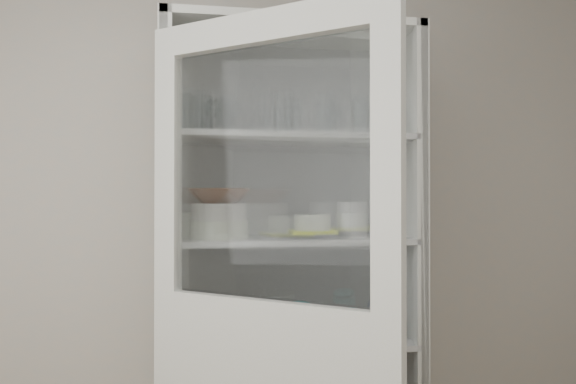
# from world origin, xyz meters

# --- Properties ---
(wall_back) EXTENTS (3.60, 0.02, 2.60)m
(wall_back) POSITION_xyz_m (0.00, 1.50, 1.30)
(wall_back) COLOR #B5B3AD
(wall_back) RESTS_ON ground
(pantry_cabinet) EXTENTS (1.00, 0.45, 2.10)m
(pantry_cabinet) POSITION_xyz_m (0.20, 1.34, 0.94)
(pantry_cabinet) COLOR silver
(pantry_cabinet) RESTS_ON floor
(cupboard_door) EXTENTS (0.70, 0.63, 2.00)m
(cupboard_door) POSITION_xyz_m (0.03, 0.75, 0.87)
(cupboard_door) COLOR silver
(cupboard_door) RESTS_ON floor
(tumbler_0) EXTENTS (0.07, 0.07, 0.13)m
(tumbler_0) POSITION_xyz_m (-0.21, 1.13, 1.73)
(tumbler_0) COLOR silver
(tumbler_0) RESTS_ON shelf_glass
(tumbler_1) EXTENTS (0.08, 0.08, 0.15)m
(tumbler_1) POSITION_xyz_m (-0.18, 1.14, 1.74)
(tumbler_1) COLOR silver
(tumbler_1) RESTS_ON shelf_glass
(tumbler_2) EXTENTS (0.07, 0.07, 0.13)m
(tumbler_2) POSITION_xyz_m (0.20, 1.17, 1.73)
(tumbler_2) COLOR silver
(tumbler_2) RESTS_ON shelf_glass
(tumbler_3) EXTENTS (0.08, 0.08, 0.15)m
(tumbler_3) POSITION_xyz_m (0.16, 1.16, 1.74)
(tumbler_3) COLOR silver
(tumbler_3) RESTS_ON shelf_glass
(tumbler_4) EXTENTS (0.10, 0.10, 0.15)m
(tumbler_4) POSITION_xyz_m (0.32, 1.14, 1.74)
(tumbler_4) COLOR silver
(tumbler_4) RESTS_ON shelf_glass
(tumbler_5) EXTENTS (0.07, 0.07, 0.12)m
(tumbler_5) POSITION_xyz_m (0.55, 1.11, 1.72)
(tumbler_5) COLOR silver
(tumbler_5) RESTS_ON shelf_glass
(tumbler_6) EXTENTS (0.08, 0.08, 0.14)m
(tumbler_6) POSITION_xyz_m (0.46, 1.16, 1.73)
(tumbler_6) COLOR silver
(tumbler_6) RESTS_ON shelf_glass
(tumbler_7) EXTENTS (0.10, 0.10, 0.16)m
(tumbler_7) POSITION_xyz_m (-0.13, 1.29, 1.74)
(tumbler_7) COLOR silver
(tumbler_7) RESTS_ON shelf_glass
(tumbler_8) EXTENTS (0.07, 0.07, 0.13)m
(tumbler_8) POSITION_xyz_m (-0.21, 1.28, 1.73)
(tumbler_8) COLOR silver
(tumbler_8) RESTS_ON shelf_glass
(tumbler_9) EXTENTS (0.10, 0.10, 0.15)m
(tumbler_9) POSITION_xyz_m (-0.06, 1.25, 1.74)
(tumbler_9) COLOR silver
(tumbler_9) RESTS_ON shelf_glass
(goblet_0) EXTENTS (0.07, 0.07, 0.17)m
(goblet_0) POSITION_xyz_m (-0.10, 1.34, 1.74)
(goblet_0) COLOR silver
(goblet_0) RESTS_ON shelf_glass
(goblet_1) EXTENTS (0.08, 0.08, 0.18)m
(goblet_1) POSITION_xyz_m (-0.01, 1.39, 1.75)
(goblet_1) COLOR silver
(goblet_1) RESTS_ON shelf_glass
(goblet_2) EXTENTS (0.07, 0.07, 0.16)m
(goblet_2) POSITION_xyz_m (0.42, 1.40, 1.74)
(goblet_2) COLOR silver
(goblet_2) RESTS_ON shelf_glass
(goblet_3) EXTENTS (0.08, 0.08, 0.17)m
(goblet_3) POSITION_xyz_m (0.61, 1.39, 1.75)
(goblet_3) COLOR silver
(goblet_3) RESTS_ON shelf_glass
(plate_stack_front) EXTENTS (0.22, 0.22, 0.07)m
(plate_stack_front) POSITION_xyz_m (-0.08, 1.22, 1.30)
(plate_stack_front) COLOR white
(plate_stack_front) RESTS_ON shelf_plates
(plate_stack_back) EXTENTS (0.22, 0.22, 0.10)m
(plate_stack_back) POSITION_xyz_m (-0.18, 1.40, 1.31)
(plate_stack_back) COLOR white
(plate_stack_back) RESTS_ON shelf_plates
(cream_bowl) EXTENTS (0.25, 0.25, 0.06)m
(cream_bowl) POSITION_xyz_m (-0.08, 1.22, 1.36)
(cream_bowl) COLOR silver
(cream_bowl) RESTS_ON plate_stack_front
(terracotta_bowl) EXTENTS (0.25, 0.25, 0.06)m
(terracotta_bowl) POSITION_xyz_m (-0.08, 1.22, 1.42)
(terracotta_bowl) COLOR #59301B
(terracotta_bowl) RESTS_ON cream_bowl
(glass_platter) EXTENTS (0.30, 0.30, 0.02)m
(glass_platter) POSITION_xyz_m (0.29, 1.23, 1.27)
(glass_platter) COLOR silver
(glass_platter) RESTS_ON shelf_plates
(yellow_trivet) EXTENTS (0.19, 0.19, 0.01)m
(yellow_trivet) POSITION_xyz_m (0.29, 1.23, 1.28)
(yellow_trivet) COLOR yellow
(yellow_trivet) RESTS_ON glass_platter
(white_ramekin) EXTENTS (0.17, 0.17, 0.06)m
(white_ramekin) POSITION_xyz_m (0.29, 1.23, 1.32)
(white_ramekin) COLOR white
(white_ramekin) RESTS_ON yellow_trivet
(grey_bowl_stack) EXTENTS (0.12, 0.12, 0.14)m
(grey_bowl_stack) POSITION_xyz_m (0.46, 1.25, 1.33)
(grey_bowl_stack) COLOR silver
(grey_bowl_stack) RESTS_ON shelf_plates
(mug_blue) EXTENTS (0.16, 0.16, 0.10)m
(mug_blue) POSITION_xyz_m (0.41, 1.18, 0.91)
(mug_blue) COLOR navy
(mug_blue) RESTS_ON shelf_mugs
(mug_teal) EXTENTS (0.12, 0.12, 0.10)m
(mug_teal) POSITION_xyz_m (0.45, 1.30, 0.91)
(mug_teal) COLOR teal
(mug_teal) RESTS_ON shelf_mugs
(mug_white) EXTENTS (0.13, 0.13, 0.10)m
(mug_white) POSITION_xyz_m (0.55, 1.17, 0.91)
(mug_white) COLOR white
(mug_white) RESTS_ON shelf_mugs
(teal_jar) EXTENTS (0.10, 0.10, 0.12)m
(teal_jar) POSITION_xyz_m (0.25, 1.29, 0.92)
(teal_jar) COLOR teal
(teal_jar) RESTS_ON shelf_mugs
(measuring_cups) EXTENTS (0.10, 0.10, 0.04)m
(measuring_cups) POSITION_xyz_m (-0.01, 1.22, 0.88)
(measuring_cups) COLOR silver
(measuring_cups) RESTS_ON shelf_mugs
(white_canister) EXTENTS (0.13, 0.13, 0.13)m
(white_canister) POSITION_xyz_m (-0.02, 1.31, 0.92)
(white_canister) COLOR white
(white_canister) RESTS_ON shelf_mugs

